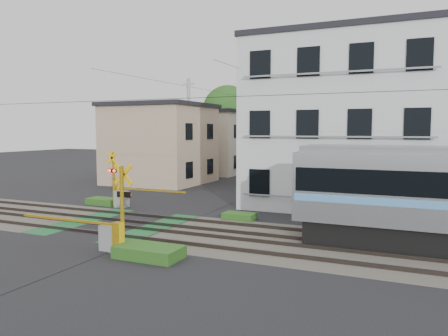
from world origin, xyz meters
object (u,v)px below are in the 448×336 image
at_px(crossing_signal_near, 112,231).
at_px(pedestrian, 285,161).
at_px(crossing_signal_far, 121,194).
at_px(apartment_block, 346,122).

distance_m(crossing_signal_near, pedestrian, 34.30).
bearing_deg(crossing_signal_near, pedestrian, 96.04).
bearing_deg(pedestrian, crossing_signal_far, 67.86).
relative_size(apartment_block, pedestrian, 5.90).
bearing_deg(crossing_signal_far, crossing_signal_near, -54.71).
bearing_deg(apartment_block, pedestrian, 114.43).
height_order(crossing_signal_far, apartment_block, apartment_block).
xyz_separation_m(apartment_block, pedestrian, (-9.52, 20.97, -3.79)).
bearing_deg(apartment_block, crossing_signal_far, -152.22).
distance_m(crossing_signal_far, apartment_block, 13.14).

